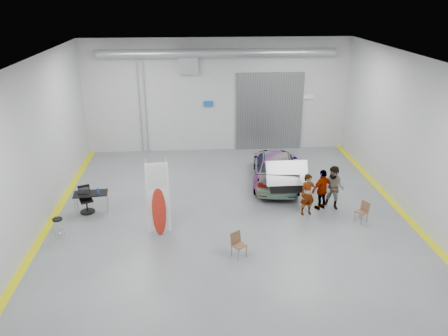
{
  "coord_description": "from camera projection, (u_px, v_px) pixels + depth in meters",
  "views": [
    {
      "loc": [
        -1.33,
        -14.77,
        8.19
      ],
      "look_at": [
        -0.13,
        1.57,
        1.5
      ],
      "focal_mm": 35.0,
      "sensor_mm": 36.0,
      "label": 1
    }
  ],
  "objects": [
    {
      "name": "folding_chair_far",
      "position": [
        361.0,
        216.0,
        16.55
      ],
      "size": [
        0.51,
        0.62,
        0.81
      ],
      "rotation": [
        0.0,
        0.0,
        -1.06
      ],
      "color": "brown",
      "rests_on": "ground"
    },
    {
      "name": "sedan_car",
      "position": [
        275.0,
        167.0,
        19.87
      ],
      "size": [
        2.75,
        5.25,
        1.45
      ],
      "primitive_type": "imported",
      "rotation": [
        0.0,
        0.0,
        2.99
      ],
      "color": "silver",
      "rests_on": "ground"
    },
    {
      "name": "trunk_lid",
      "position": [
        286.0,
        171.0,
        17.51
      ],
      "size": [
        1.69,
        1.03,
        0.04
      ],
      "primitive_type": "cube",
      "color": "silver",
      "rests_on": "sedan_car"
    },
    {
      "name": "shop_stool",
      "position": [
        59.0,
        228.0,
        15.5
      ],
      "size": [
        0.37,
        0.37,
        0.73
      ],
      "rotation": [
        0.0,
        0.0,
        -0.06
      ],
      "color": "black",
      "rests_on": "ground"
    },
    {
      "name": "person_c",
      "position": [
        322.0,
        190.0,
        17.33
      ],
      "size": [
        1.06,
        0.81,
        1.69
      ],
      "primitive_type": "imported",
      "rotation": [
        0.0,
        0.0,
        3.62
      ],
      "color": "#964F32",
      "rests_on": "ground"
    },
    {
      "name": "person_b",
      "position": [
        334.0,
        188.0,
        17.34
      ],
      "size": [
        1.11,
        1.07,
        1.8
      ],
      "primitive_type": "imported",
      "rotation": [
        0.0,
        0.0,
        -0.64
      ],
      "color": "#456E7E",
      "rests_on": "ground"
    },
    {
      "name": "room_shell",
      "position": [
        232.0,
        102.0,
        17.35
      ],
      "size": [
        14.02,
        16.18,
        6.01
      ],
      "color": "#B1B3B6",
      "rests_on": "ground"
    },
    {
      "name": "surfboard_display",
      "position": [
        158.0,
        204.0,
        15.38
      ],
      "size": [
        0.83,
        0.27,
        2.92
      ],
      "rotation": [
        0.0,
        0.0,
        0.08
      ],
      "color": "white",
      "rests_on": "ground"
    },
    {
      "name": "folding_chair_near",
      "position": [
        239.0,
        249.0,
        14.38
      ],
      "size": [
        0.55,
        0.6,
        0.85
      ],
      "rotation": [
        0.0,
        0.0,
        0.58
      ],
      "color": "brown",
      "rests_on": "ground"
    },
    {
      "name": "office_chair",
      "position": [
        87.0,
        201.0,
        17.22
      ],
      "size": [
        0.63,
        0.66,
        1.08
      ],
      "rotation": [
        0.0,
        0.0,
        0.42
      ],
      "color": "black",
      "rests_on": "ground"
    },
    {
      "name": "ground",
      "position": [
        230.0,
        219.0,
        16.83
      ],
      "size": [
        16.0,
        16.0,
        0.0
      ],
      "primitive_type": "plane",
      "color": "slate",
      "rests_on": "ground"
    },
    {
      "name": "work_table",
      "position": [
        89.0,
        193.0,
        17.09
      ],
      "size": [
        1.36,
        0.78,
        1.06
      ],
      "rotation": [
        0.0,
        0.0,
        0.11
      ],
      "color": "#9B9FA4",
      "rests_on": "ground"
    },
    {
      "name": "person_a",
      "position": [
        308.0,
        195.0,
        16.9
      ],
      "size": [
        0.69,
        0.53,
        1.68
      ],
      "primitive_type": "imported",
      "rotation": [
        0.0,
        0.0,
        0.22
      ],
      "color": "#9B7554",
      "rests_on": "ground"
    }
  ]
}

